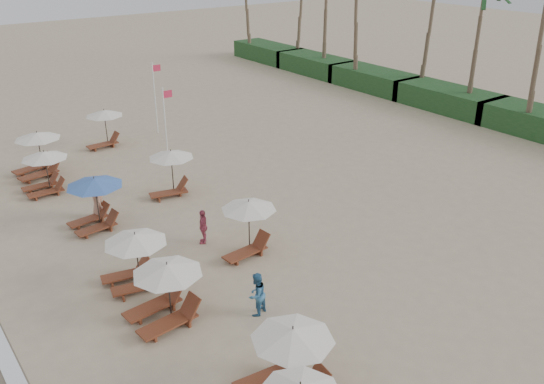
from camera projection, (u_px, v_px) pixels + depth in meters
ground at (386, 310)px, 19.59m from camera, size 160.00×160.00×0.00m
shrub_hedge at (448, 99)px, 41.79m from camera, size 3.20×53.00×1.60m
lounger_station_1 at (285, 364)px, 15.56m from camera, size 2.70×2.34×2.17m
lounger_station_2 at (163, 293)px, 18.68m from camera, size 2.70×2.36×2.09m
lounger_station_3 at (133, 258)px, 20.55m from camera, size 2.51×2.32×2.07m
lounger_station_4 at (93, 200)px, 24.60m from camera, size 2.57×2.45×2.31m
lounger_station_5 at (43, 171)px, 28.06m from camera, size 2.40×2.23×2.14m
lounger_station_6 at (36, 155)px, 30.09m from camera, size 2.75×2.37×2.37m
inland_station_0 at (247, 223)px, 22.52m from camera, size 2.64×2.24×2.22m
inland_station_1 at (170, 168)px, 27.75m from camera, size 2.63×2.24×2.22m
inland_station_2 at (103, 124)px, 34.16m from camera, size 2.61×2.24×2.22m
beachgoer_mid_a at (257, 294)px, 19.09m from camera, size 0.92×0.81×1.58m
beachgoer_far_a at (203, 226)px, 23.60m from camera, size 0.83×0.93×1.52m
beachgoer_far_b at (98, 199)px, 25.68m from camera, size 0.75×0.98×1.80m
flag_pole_near at (166, 121)px, 31.40m from camera, size 0.59×0.08×4.30m
flag_pole_far at (155, 94)px, 36.11m from camera, size 0.60×0.08×4.60m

